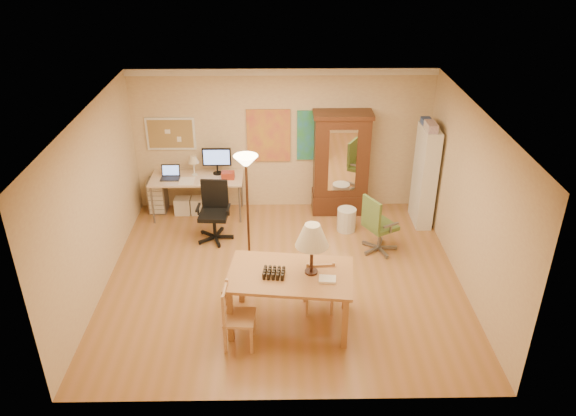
{
  "coord_description": "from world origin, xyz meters",
  "views": [
    {
      "loc": [
        -0.05,
        -7.3,
        5.11
      ],
      "look_at": [
        0.07,
        0.3,
        1.09
      ],
      "focal_mm": 35.0,
      "sensor_mm": 36.0,
      "label": 1
    }
  ],
  "objects_px": {
    "armoire": "(341,170)",
    "office_chair_black": "(215,224)",
    "computer_desk": "(200,191)",
    "office_chair_green": "(378,237)",
    "bookshelf": "(425,176)",
    "dining_table": "(298,263)"
  },
  "relations": [
    {
      "from": "bookshelf",
      "to": "office_chair_green",
      "type": "bearing_deg",
      "value": -133.11
    },
    {
      "from": "computer_desk",
      "to": "office_chair_green",
      "type": "distance_m",
      "value": 3.44
    },
    {
      "from": "office_chair_green",
      "to": "computer_desk",
      "type": "bearing_deg",
      "value": 156.35
    },
    {
      "from": "dining_table",
      "to": "office_chair_black",
      "type": "relative_size",
      "value": 1.69
    },
    {
      "from": "computer_desk",
      "to": "bookshelf",
      "type": "relative_size",
      "value": 0.93
    },
    {
      "from": "bookshelf",
      "to": "armoire",
      "type": "bearing_deg",
      "value": 163.27
    },
    {
      "from": "office_chair_black",
      "to": "armoire",
      "type": "height_order",
      "value": "armoire"
    },
    {
      "from": "office_chair_green",
      "to": "dining_table",
      "type": "bearing_deg",
      "value": -127.07
    },
    {
      "from": "dining_table",
      "to": "computer_desk",
      "type": "height_order",
      "value": "dining_table"
    },
    {
      "from": "armoire",
      "to": "office_chair_black",
      "type": "bearing_deg",
      "value": -156.17
    },
    {
      "from": "office_chair_black",
      "to": "office_chair_green",
      "type": "xyz_separation_m",
      "value": [
        2.79,
        -0.45,
        -0.01
      ]
    },
    {
      "from": "office_chair_green",
      "to": "bookshelf",
      "type": "distance_m",
      "value": 1.53
    },
    {
      "from": "computer_desk",
      "to": "office_chair_green",
      "type": "bearing_deg",
      "value": -23.65
    },
    {
      "from": "office_chair_black",
      "to": "office_chair_green",
      "type": "distance_m",
      "value": 2.82
    },
    {
      "from": "dining_table",
      "to": "office_chair_black",
      "type": "height_order",
      "value": "dining_table"
    },
    {
      "from": "dining_table",
      "to": "office_chair_green",
      "type": "height_order",
      "value": "dining_table"
    },
    {
      "from": "dining_table",
      "to": "bookshelf",
      "type": "relative_size",
      "value": 0.97
    },
    {
      "from": "office_chair_black",
      "to": "computer_desk",
      "type": "bearing_deg",
      "value": 111.23
    },
    {
      "from": "office_chair_black",
      "to": "office_chair_green",
      "type": "bearing_deg",
      "value": -9.22
    },
    {
      "from": "bookshelf",
      "to": "computer_desk",
      "type": "bearing_deg",
      "value": 174.99
    },
    {
      "from": "dining_table",
      "to": "armoire",
      "type": "height_order",
      "value": "armoire"
    },
    {
      "from": "office_chair_green",
      "to": "bookshelf",
      "type": "relative_size",
      "value": 0.56
    }
  ]
}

